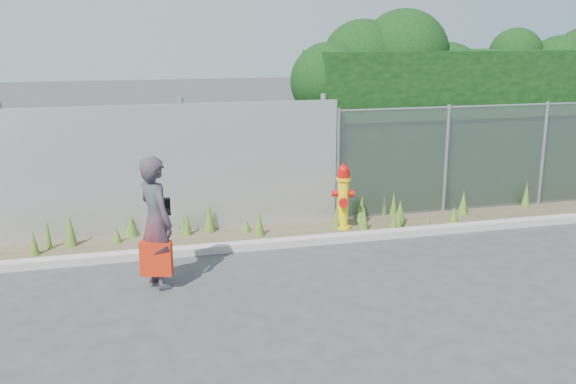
# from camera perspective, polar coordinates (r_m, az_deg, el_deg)

# --- Properties ---
(ground) EXTENTS (80.00, 80.00, 0.00)m
(ground) POSITION_cam_1_polar(r_m,az_deg,el_deg) (8.80, 4.28, -8.37)
(ground) COLOR #38383A
(ground) RESTS_ON ground
(curb) EXTENTS (16.00, 0.22, 0.12)m
(curb) POSITION_cam_1_polar(r_m,az_deg,el_deg) (10.39, 1.04, -4.41)
(curb) COLOR #A39D93
(curb) RESTS_ON ground
(weed_strip) EXTENTS (16.00, 1.30, 0.55)m
(weed_strip) POSITION_cam_1_polar(r_m,az_deg,el_deg) (10.90, -2.21, -3.07)
(weed_strip) COLOR #4E3F2C
(weed_strip) RESTS_ON ground
(corrugated_fence) EXTENTS (8.50, 0.21, 2.30)m
(corrugated_fence) POSITION_cam_1_polar(r_m,az_deg,el_deg) (10.93, -17.36, 1.54)
(corrugated_fence) COLOR #B4B7BC
(corrugated_fence) RESTS_ON ground
(chainlink_fence) EXTENTS (6.50, 0.07, 2.05)m
(chainlink_fence) POSITION_cam_1_polar(r_m,az_deg,el_deg) (12.95, 17.96, 3.05)
(chainlink_fence) COLOR gray
(chainlink_fence) RESTS_ON ground
(hedge) EXTENTS (7.75, 1.87, 3.80)m
(hedge) POSITION_cam_1_polar(r_m,az_deg,el_deg) (13.70, 15.95, 7.85)
(hedge) COLOR black
(hedge) RESTS_ON ground
(fire_hydrant) EXTENTS (0.39, 0.35, 1.17)m
(fire_hydrant) POSITION_cam_1_polar(r_m,az_deg,el_deg) (11.10, 4.93, -0.50)
(fire_hydrant) COLOR yellow
(fire_hydrant) RESTS_ON ground
(woman) EXTENTS (0.65, 0.77, 1.78)m
(woman) POSITION_cam_1_polar(r_m,az_deg,el_deg) (8.71, -11.64, -2.64)
(woman) COLOR #0D4A55
(woman) RESTS_ON ground
(red_tote_bag) EXTENTS (0.42, 0.15, 0.55)m
(red_tote_bag) POSITION_cam_1_polar(r_m,az_deg,el_deg) (8.70, -11.63, -5.80)
(red_tote_bag) COLOR red
(black_shoulder_bag) EXTENTS (0.25, 0.10, 0.18)m
(black_shoulder_bag) POSITION_cam_1_polar(r_m,az_deg,el_deg) (8.83, -11.22, -1.15)
(black_shoulder_bag) COLOR black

